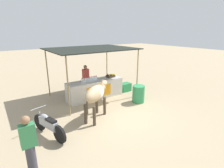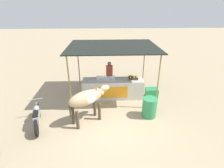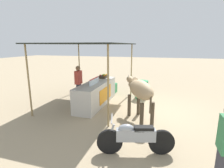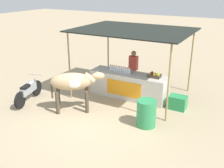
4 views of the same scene
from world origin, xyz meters
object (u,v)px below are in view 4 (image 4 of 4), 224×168
at_px(stall_counter, 128,85).
at_px(motorcycle_parked, 29,90).
at_px(fruit_crate, 155,75).
at_px(vendor_behind_counter, 133,70).
at_px(cow, 73,83).
at_px(cooler_box, 178,102).
at_px(water_barrel, 146,113).

height_order(stall_counter, motorcycle_parked, stall_counter).
height_order(fruit_crate, vendor_behind_counter, vendor_behind_counter).
xyz_separation_m(vendor_behind_counter, motorcycle_parked, (-2.90, -2.90, -0.42)).
xyz_separation_m(cow, motorcycle_parked, (-1.96, -0.17, -0.61)).
distance_m(cooler_box, motorcycle_parked, 5.42).
bearing_deg(cooler_box, stall_counter, 177.17).
xyz_separation_m(vendor_behind_counter, cooler_box, (2.12, -0.85, -0.61)).
bearing_deg(fruit_crate, stall_counter, -177.55).
distance_m(cooler_box, cow, 3.68).
height_order(cooler_box, water_barrel, water_barrel).
relative_size(cooler_box, water_barrel, 0.71).
bearing_deg(cooler_box, water_barrel, -107.49).
bearing_deg(motorcycle_parked, stall_counter, 35.21).
relative_size(stall_counter, cow, 1.75).
bearing_deg(motorcycle_parked, vendor_behind_counter, 45.06).
distance_m(fruit_crate, cooler_box, 1.25).
bearing_deg(fruit_crate, cooler_box, -8.38).
distance_m(vendor_behind_counter, water_barrel, 2.99).
distance_m(fruit_crate, cow, 2.92).
distance_m(vendor_behind_counter, cooler_box, 2.36).
distance_m(stall_counter, fruit_crate, 1.16).
height_order(cooler_box, cow, cow).
relative_size(stall_counter, fruit_crate, 6.82).
xyz_separation_m(stall_counter, vendor_behind_counter, (-0.15, 0.75, 0.37)).
relative_size(fruit_crate, vendor_behind_counter, 0.27).
bearing_deg(vendor_behind_counter, water_barrel, -57.26).
relative_size(fruit_crate, cooler_box, 0.73).
xyz_separation_m(stall_counter, motorcycle_parked, (-3.05, -2.15, -0.05)).
xyz_separation_m(cooler_box, cow, (-3.05, -1.88, 0.79)).
xyz_separation_m(stall_counter, fruit_crate, (1.01, 0.04, 0.56)).
bearing_deg(water_barrel, cooler_box, 72.51).
distance_m(fruit_crate, vendor_behind_counter, 1.38).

